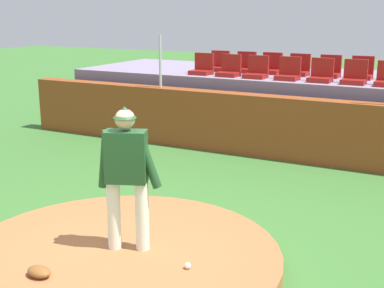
# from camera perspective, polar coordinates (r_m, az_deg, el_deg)

# --- Properties ---
(ground_plane) EXTENTS (60.00, 60.00, 0.00)m
(ground_plane) POSITION_cam_1_polar(r_m,az_deg,el_deg) (6.53, -7.97, -13.07)
(ground_plane) COLOR #3C7230
(pitchers_mound) EXTENTS (3.92, 3.92, 0.19)m
(pitchers_mound) POSITION_cam_1_polar(r_m,az_deg,el_deg) (6.48, -8.00, -12.33)
(pitchers_mound) COLOR #A76539
(pitchers_mound) RESTS_ON ground_plane
(pitcher) EXTENTS (0.74, 0.42, 1.75)m
(pitcher) POSITION_cam_1_polar(r_m,az_deg,el_deg) (6.15, -7.18, -2.67)
(pitcher) COLOR white
(pitcher) RESTS_ON pitchers_mound
(baseball) EXTENTS (0.07, 0.07, 0.07)m
(baseball) POSITION_cam_1_polar(r_m,az_deg,el_deg) (5.99, -0.48, -13.17)
(baseball) COLOR white
(baseball) RESTS_ON pitchers_mound
(fielding_glove) EXTENTS (0.32, 0.23, 0.11)m
(fielding_glove) POSITION_cam_1_polar(r_m,az_deg,el_deg) (6.06, -16.39, -13.25)
(fielding_glove) COLOR brown
(fielding_glove) RESTS_ON pitchers_mound
(brick_barrier) EXTENTS (12.34, 0.40, 1.30)m
(brick_barrier) POSITION_cam_1_polar(r_m,az_deg,el_deg) (10.96, 8.60, 1.88)
(brick_barrier) COLOR brown
(brick_barrier) RESTS_ON ground_plane
(fence_post_left) EXTENTS (0.06, 0.06, 1.18)m
(fence_post_left) POSITION_cam_1_polar(r_m,az_deg,el_deg) (11.87, -3.50, 9.02)
(fence_post_left) COLOR silver
(fence_post_left) RESTS_ON brick_barrier
(bleacher_platform) EXTENTS (11.16, 3.37, 1.51)m
(bleacher_platform) POSITION_cam_1_polar(r_m,az_deg,el_deg) (13.01, 11.82, 4.20)
(bleacher_platform) COLOR gray
(bleacher_platform) RESTS_ON ground_plane
(stadium_chair_0) EXTENTS (0.48, 0.44, 0.50)m
(stadium_chair_0) POSITION_cam_1_polar(r_m,az_deg,el_deg) (12.59, 1.14, 8.35)
(stadium_chair_0) COLOR maroon
(stadium_chair_0) RESTS_ON bleacher_platform
(stadium_chair_1) EXTENTS (0.48, 0.44, 0.50)m
(stadium_chair_1) POSITION_cam_1_polar(r_m,az_deg,el_deg) (12.25, 4.14, 8.15)
(stadium_chair_1) COLOR maroon
(stadium_chair_1) RESTS_ON bleacher_platform
(stadium_chair_2) EXTENTS (0.48, 0.44, 0.50)m
(stadium_chair_2) POSITION_cam_1_polar(r_m,az_deg,el_deg) (11.99, 7.09, 7.94)
(stadium_chair_2) COLOR maroon
(stadium_chair_2) RESTS_ON bleacher_platform
(stadium_chair_3) EXTENTS (0.48, 0.44, 0.50)m
(stadium_chair_3) POSITION_cam_1_polar(r_m,az_deg,el_deg) (11.77, 10.51, 7.69)
(stadium_chair_3) COLOR maroon
(stadium_chair_3) RESTS_ON bleacher_platform
(stadium_chair_4) EXTENTS (0.48, 0.44, 0.50)m
(stadium_chair_4) POSITION_cam_1_polar(r_m,az_deg,el_deg) (11.59, 13.94, 7.40)
(stadium_chair_4) COLOR maroon
(stadium_chair_4) RESTS_ON bleacher_platform
(stadium_chair_5) EXTENTS (0.48, 0.44, 0.50)m
(stadium_chair_5) POSITION_cam_1_polar(r_m,az_deg,el_deg) (11.44, 17.36, 7.09)
(stadium_chair_5) COLOR maroon
(stadium_chair_5) RESTS_ON bleacher_platform
(stadium_chair_7) EXTENTS (0.48, 0.44, 0.50)m
(stadium_chair_7) POSITION_cam_1_polar(r_m,az_deg,el_deg) (13.32, 2.96, 8.67)
(stadium_chair_7) COLOR maroon
(stadium_chair_7) RESTS_ON bleacher_platform
(stadium_chair_8) EXTENTS (0.48, 0.44, 0.50)m
(stadium_chair_8) POSITION_cam_1_polar(r_m,az_deg,el_deg) (13.07, 5.85, 8.50)
(stadium_chair_8) COLOR maroon
(stadium_chair_8) RESTS_ON bleacher_platform
(stadium_chair_9) EXTENTS (0.48, 0.44, 0.50)m
(stadium_chair_9) POSITION_cam_1_polar(r_m,az_deg,el_deg) (12.87, 8.64, 8.32)
(stadium_chair_9) COLOR maroon
(stadium_chair_9) RESTS_ON bleacher_platform
(stadium_chair_10) EXTENTS (0.48, 0.44, 0.50)m
(stadium_chair_10) POSITION_cam_1_polar(r_m,az_deg,el_deg) (12.64, 11.61, 8.09)
(stadium_chair_10) COLOR maroon
(stadium_chair_10) RESTS_ON bleacher_platform
(stadium_chair_11) EXTENTS (0.48, 0.44, 0.50)m
(stadium_chair_11) POSITION_cam_1_polar(r_m,az_deg,el_deg) (12.45, 14.81, 7.81)
(stadium_chair_11) COLOR maroon
(stadium_chair_11) RESTS_ON bleacher_platform
(stadium_chair_12) EXTENTS (0.48, 0.44, 0.50)m
(stadium_chair_12) POSITION_cam_1_polar(r_m,az_deg,el_deg) (12.34, 18.07, 7.53)
(stadium_chair_12) COLOR maroon
(stadium_chair_12) RESTS_ON bleacher_platform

